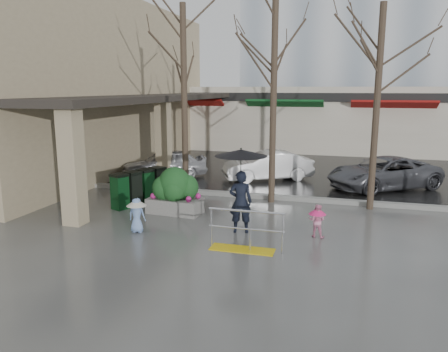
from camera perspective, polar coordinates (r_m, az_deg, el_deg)
The scene contains 20 objects.
ground at distance 12.39m, azimuth -2.20°, elevation -7.09°, with size 120.00×120.00×0.00m, color #51514F.
street_asphalt at distance 33.59m, azimuth 9.51°, elevation 4.57°, with size 120.00×36.00×0.01m, color black.
curb at distance 16.07m, azimuth 2.21°, elevation -2.47°, with size 120.00×0.30×0.15m, color gray.
near_building at distance 22.97m, azimuth -17.95°, elevation 11.06°, with size 6.00×18.00×8.00m, color tan.
canopy_slab at distance 20.95m, azimuth -8.11°, elevation 10.48°, with size 2.80×18.00×0.25m, color #2D2823.
pillar_front at distance 13.25m, azimuth -19.22°, elevation 1.31°, with size 0.55×0.55×3.50m, color tan.
pillar_back at distance 18.88m, azimuth -7.90°, elevation 4.69°, with size 0.55×0.55×3.50m, color tan.
storefront_row at distance 29.24m, azimuth 12.67°, elevation 7.40°, with size 34.00×6.74×4.00m.
handrail at distance 10.83m, azimuth 2.72°, elevation -7.77°, with size 1.90×0.50×1.03m.
tree_west at distance 15.85m, azimuth -5.31°, elevation 15.55°, with size 3.20×3.20×6.80m.
tree_midwest at distance 15.02m, azimuth 6.63°, elevation 16.33°, with size 3.20×3.20×7.00m.
tree_mideast at distance 14.81m, azimuth 19.71°, elevation 14.37°, with size 3.20×3.20×6.50m.
woman at distance 11.85m, azimuth 2.20°, elevation -0.51°, with size 1.45×1.45×2.36m.
child_pink at distance 11.96m, azimuth 12.07°, elevation -5.45°, with size 0.49×0.47×0.90m.
child_blue at distance 12.31m, azimuth -11.32°, elevation -4.57°, with size 0.56×0.56×0.98m.
planter at distance 13.95m, azimuth -6.40°, elevation -1.98°, with size 1.77×1.03×1.50m.
news_boxes at distance 15.23m, azimuth -10.97°, elevation -1.45°, with size 1.31×2.12×1.18m.
car_a at distance 19.56m, azimuth -7.74°, elevation 1.61°, with size 1.49×3.70×1.26m, color #B8B9BD.
car_b at distance 18.99m, azimuth 5.72°, elevation 1.36°, with size 1.33×3.82×1.26m, color white.
car_c at distance 18.40m, azimuth 20.11°, elevation 0.39°, with size 2.09×4.53×1.26m, color #5B5C62.
Camera 1 is at (3.66, -11.16, 3.94)m, focal length 35.00 mm.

